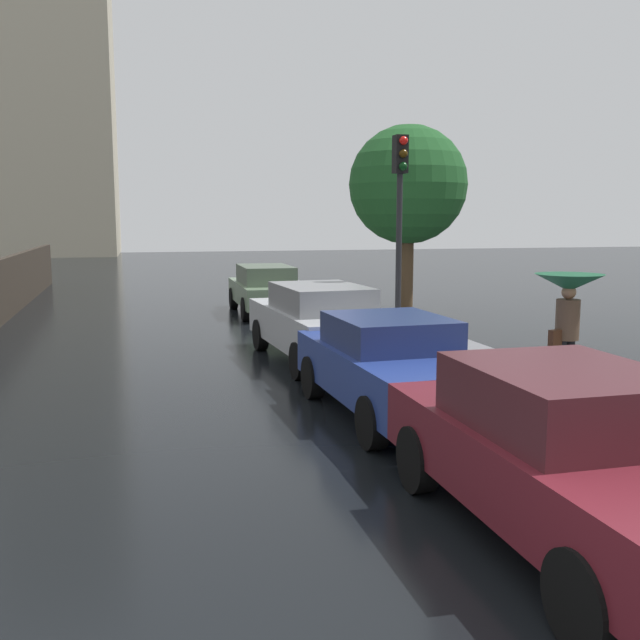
# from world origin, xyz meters

# --- Properties ---
(car_green_mid_road) EXTENTS (1.79, 4.38, 1.43)m
(car_green_mid_road) POSITION_xyz_m (2.87, 17.57, 0.76)
(car_green_mid_road) COLOR slate
(car_green_mid_road) RESTS_ON ground
(car_maroon_far_ahead) EXTENTS (1.86, 4.25, 1.51)m
(car_maroon_far_ahead) POSITION_xyz_m (2.58, 2.20, 0.77)
(car_maroon_far_ahead) COLOR maroon
(car_maroon_far_ahead) RESTS_ON ground
(car_silver_behind_camera) EXTENTS (1.97, 4.56, 1.51)m
(car_silver_behind_camera) POSITION_xyz_m (2.56, 10.35, 0.79)
(car_silver_behind_camera) COLOR #B2B5BA
(car_silver_behind_camera) RESTS_ON ground
(car_blue_far_lane) EXTENTS (1.87, 3.96, 1.40)m
(car_blue_far_lane) POSITION_xyz_m (2.55, 6.31, 0.73)
(car_blue_far_lane) COLOR navy
(car_blue_far_lane) RESTS_ON ground
(pedestrian_with_umbrella_far) EXTENTS (1.02, 1.02, 1.80)m
(pedestrian_with_umbrella_far) POSITION_xyz_m (5.43, 6.45, 1.58)
(pedestrian_with_umbrella_far) COLOR black
(pedestrian_with_umbrella_far) RESTS_ON sidewalk_strip
(traffic_light) EXTENTS (0.26, 0.39, 4.28)m
(traffic_light) POSITION_xyz_m (4.38, 10.75, 3.11)
(traffic_light) COLOR black
(traffic_light) RESTS_ON sidewalk_strip
(street_tree_near) EXTENTS (3.36, 3.36, 5.42)m
(street_tree_near) POSITION_xyz_m (6.80, 16.30, 3.71)
(street_tree_near) COLOR #4C3823
(street_tree_near) RESTS_ON ground
(distant_tower) EXTENTS (10.78, 11.04, 36.01)m
(distant_tower) POSITION_xyz_m (-6.90, 57.57, 15.02)
(distant_tower) COLOR #B2A88E
(distant_tower) RESTS_ON ground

